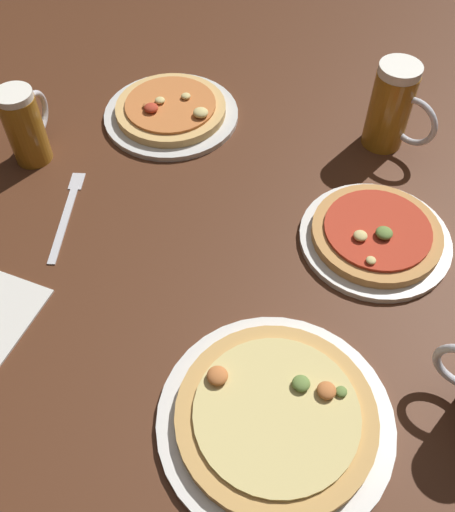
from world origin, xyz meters
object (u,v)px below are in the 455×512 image
(beer_mug_dark, at_px, (26,125))
(beer_mug_pale, at_px, (393,108))
(pizza_plate_far, at_px, (376,235))
(fork_left, at_px, (67,213))
(pizza_plate_side, at_px, (171,111))
(pizza_plate_near, at_px, (276,417))

(beer_mug_dark, bearing_deg, beer_mug_pale, 21.22)
(beer_mug_dark, relative_size, beer_mug_pale, 0.87)
(beer_mug_dark, bearing_deg, pizza_plate_far, -1.15)
(fork_left, bearing_deg, pizza_plate_side, 75.99)
(pizza_plate_far, bearing_deg, beer_mug_pale, 95.13)
(pizza_plate_far, relative_size, beer_mug_pale, 1.49)
(pizza_plate_side, bearing_deg, fork_left, -104.01)
(pizza_plate_near, height_order, fork_left, pizza_plate_near)
(pizza_plate_near, relative_size, beer_mug_pale, 1.87)
(pizza_plate_side, bearing_deg, beer_mug_pale, 7.32)
(beer_mug_dark, xyz_separation_m, beer_mug_pale, (0.66, 0.25, 0.01))
(fork_left, bearing_deg, pizza_plate_far, 11.27)
(pizza_plate_far, distance_m, beer_mug_pale, 0.28)
(pizza_plate_near, relative_size, pizza_plate_side, 1.17)
(pizza_plate_side, xyz_separation_m, beer_mug_dark, (-0.21, -0.20, 0.06))
(fork_left, bearing_deg, beer_mug_pale, 35.85)
(beer_mug_pale, bearing_deg, beer_mug_dark, -158.78)
(pizza_plate_far, bearing_deg, pizza_plate_side, 155.59)
(pizza_plate_near, bearing_deg, pizza_plate_side, 123.46)
(pizza_plate_near, height_order, pizza_plate_side, same)
(pizza_plate_far, xyz_separation_m, beer_mug_pale, (-0.02, 0.27, 0.07))
(pizza_plate_near, distance_m, pizza_plate_side, 0.70)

